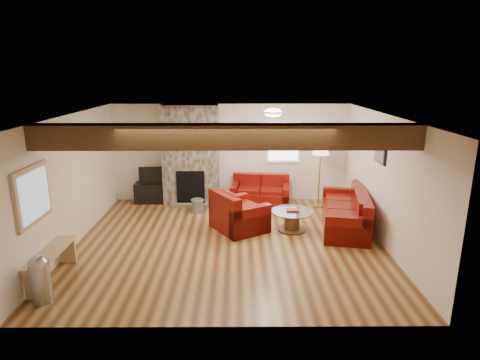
% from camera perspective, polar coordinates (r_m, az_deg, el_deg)
% --- Properties ---
extents(room, '(8.00, 8.00, 8.00)m').
position_cam_1_polar(room, '(7.65, -1.66, -0.20)').
color(room, '#5C3318').
rests_on(room, ground).
extents(floor, '(6.00, 6.00, 0.00)m').
position_cam_1_polar(floor, '(8.07, -1.59, -8.79)').
color(floor, '#5C3318').
rests_on(floor, ground).
extents(oak_beam, '(6.00, 0.36, 0.38)m').
position_cam_1_polar(oak_beam, '(6.20, -1.99, 6.20)').
color(oak_beam, '#362110').
rests_on(oak_beam, room).
extents(chimney_breast, '(1.40, 0.67, 2.50)m').
position_cam_1_polar(chimney_breast, '(10.15, -7.01, 3.36)').
color(chimney_breast, '#342E28').
rests_on(chimney_breast, floor).
extents(back_window, '(0.90, 0.08, 1.10)m').
position_cam_1_polar(back_window, '(10.30, 6.23, 5.43)').
color(back_window, white).
rests_on(back_window, room).
extents(hatch_window, '(0.08, 1.00, 0.90)m').
position_cam_1_polar(hatch_window, '(6.91, -27.36, -1.91)').
color(hatch_window, tan).
rests_on(hatch_window, room).
extents(ceiling_dome, '(0.40, 0.40, 0.18)m').
position_cam_1_polar(ceiling_dome, '(8.35, 4.69, 9.37)').
color(ceiling_dome, white).
rests_on(ceiling_dome, room).
extents(artwork_back, '(0.42, 0.06, 0.52)m').
position_cam_1_polar(artwork_back, '(10.21, -0.49, 6.28)').
color(artwork_back, black).
rests_on(artwork_back, room).
extents(artwork_right, '(0.06, 0.55, 0.42)m').
position_cam_1_polar(artwork_right, '(8.31, 19.28, 3.72)').
color(artwork_right, black).
rests_on(artwork_right, room).
extents(sofa_three, '(1.27, 2.26, 0.82)m').
position_cam_1_polar(sofa_three, '(8.93, 14.66, -4.05)').
color(sofa_three, '#4B0506').
rests_on(sofa_three, floor).
extents(loveseat, '(1.52, 0.99, 0.76)m').
position_cam_1_polar(loveseat, '(10.05, 2.90, -1.60)').
color(loveseat, '#4B0506').
rests_on(loveseat, floor).
extents(armchair_red, '(1.34, 1.38, 0.85)m').
position_cam_1_polar(armchair_red, '(8.54, -0.09, -4.33)').
color(armchair_red, '#4B0506').
rests_on(armchair_red, floor).
extents(coffee_table, '(0.90, 0.90, 0.47)m').
position_cam_1_polar(coffee_table, '(8.62, 7.43, -5.74)').
color(coffee_table, '#452A16').
rests_on(coffee_table, floor).
extents(tv_cabinet, '(1.03, 0.41, 0.52)m').
position_cam_1_polar(tv_cabinet, '(10.57, -11.90, -1.76)').
color(tv_cabinet, black).
rests_on(tv_cabinet, floor).
extents(television, '(0.76, 0.10, 0.44)m').
position_cam_1_polar(television, '(10.44, -12.04, 0.75)').
color(television, black).
rests_on(television, tv_cabinet).
extents(floor_lamp, '(0.42, 0.42, 1.63)m').
position_cam_1_polar(floor_lamp, '(9.94, 11.42, 3.93)').
color(floor_lamp, tan).
rests_on(floor_lamp, floor).
extents(pine_bench, '(0.30, 1.30, 0.49)m').
position_cam_1_polar(pine_bench, '(7.29, -25.15, -10.94)').
color(pine_bench, tan).
rests_on(pine_bench, floor).
extents(pedal_bin, '(0.33, 0.33, 0.74)m').
position_cam_1_polar(pedal_bin, '(6.65, -26.54, -12.47)').
color(pedal_bin, '#9E9EA2').
rests_on(pedal_bin, floor).
extents(coal_bucket, '(0.34, 0.34, 0.32)m').
position_cam_1_polar(coal_bucket, '(9.71, -6.05, -3.62)').
color(coal_bucket, slate).
rests_on(coal_bucket, floor).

